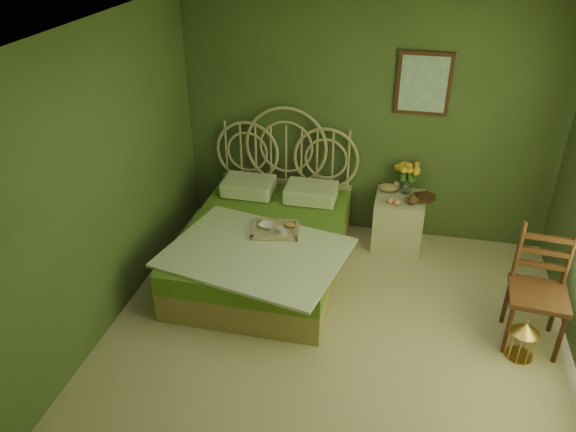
% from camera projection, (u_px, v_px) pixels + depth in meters
% --- Properties ---
extents(floor, '(4.50, 4.50, 0.00)m').
position_uv_depth(floor, '(329.00, 361.00, 4.69)').
color(floor, beige).
rests_on(floor, ground).
extents(ceiling, '(4.50, 4.50, 0.00)m').
position_uv_depth(ceiling, '(344.00, 44.00, 3.40)').
color(ceiling, silver).
rests_on(ceiling, wall_back).
extents(wall_back, '(4.00, 0.00, 4.00)m').
position_uv_depth(wall_back, '(367.00, 121.00, 5.95)').
color(wall_back, '#4E6234').
rests_on(wall_back, floor).
extents(wall_left, '(0.00, 4.50, 4.50)m').
position_uv_depth(wall_left, '(84.00, 199.00, 4.43)').
color(wall_left, '#4E6234').
rests_on(wall_left, floor).
extents(wall_art, '(0.54, 0.04, 0.64)m').
position_uv_depth(wall_art, '(424.00, 84.00, 5.60)').
color(wall_art, '#381F0F').
rests_on(wall_art, wall_back).
extents(bed, '(1.80, 2.27, 1.41)m').
position_uv_depth(bed, '(265.00, 242.00, 5.73)').
color(bed, tan).
rests_on(bed, floor).
extents(nightstand, '(0.52, 0.52, 1.00)m').
position_uv_depth(nightstand, '(399.00, 215.00, 6.12)').
color(nightstand, beige).
rests_on(nightstand, floor).
extents(chair, '(0.50, 0.50, 1.06)m').
position_uv_depth(chair, '(539.00, 281.00, 4.69)').
color(chair, '#381F0F').
rests_on(chair, floor).
extents(birdcage, '(0.23, 0.23, 0.35)m').
position_uv_depth(birdcage, '(523.00, 341.00, 4.66)').
color(birdcage, gold).
rests_on(birdcage, floor).
extents(book_lower, '(0.24, 0.27, 0.02)m').
position_uv_depth(book_lower, '(418.00, 198.00, 5.98)').
color(book_lower, '#381E0F').
rests_on(book_lower, nightstand).
extents(book_upper, '(0.22, 0.27, 0.02)m').
position_uv_depth(book_upper, '(418.00, 196.00, 5.97)').
color(book_upper, '#472819').
rests_on(book_upper, nightstand).
extents(cereal_bowl, '(0.18, 0.18, 0.04)m').
position_uv_depth(cereal_bowl, '(267.00, 225.00, 5.52)').
color(cereal_bowl, white).
rests_on(cereal_bowl, bed).
extents(coffee_cup, '(0.09, 0.09, 0.08)m').
position_uv_depth(coffee_cup, '(282.00, 232.00, 5.39)').
color(coffee_cup, white).
rests_on(coffee_cup, bed).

